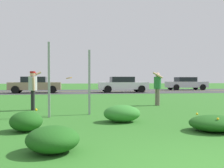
# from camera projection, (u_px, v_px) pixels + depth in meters

# --- Properties ---
(ground_plane) EXTENTS (120.00, 120.00, 0.00)m
(ground_plane) POSITION_uv_depth(u_px,v_px,m) (104.00, 101.00, 15.50)
(ground_plane) COLOR #2D6B23
(highway_strip) EXTENTS (120.00, 9.76, 0.01)m
(highway_strip) POSITION_uv_depth(u_px,v_px,m) (89.00, 91.00, 27.50)
(highway_strip) COLOR #38383A
(highway_strip) RESTS_ON ground
(highway_center_stripe) EXTENTS (120.00, 0.16, 0.00)m
(highway_center_stripe) POSITION_uv_depth(u_px,v_px,m) (89.00, 91.00, 27.50)
(highway_center_stripe) COLOR yellow
(highway_center_stripe) RESTS_ON ground
(daylily_clump_front_left) EXTENTS (0.77, 0.84, 0.52)m
(daylily_clump_front_left) POSITION_uv_depth(u_px,v_px,m) (26.00, 121.00, 6.58)
(daylily_clump_front_left) COLOR #1E5619
(daylily_clump_front_left) RESTS_ON ground
(daylily_clump_mid_left) EXTENTS (1.20, 1.13, 0.41)m
(daylily_clump_mid_left) POSITION_uv_depth(u_px,v_px,m) (214.00, 123.00, 6.59)
(daylily_clump_mid_left) COLOR #1E5619
(daylily_clump_mid_left) RESTS_ON ground
(daylily_clump_near_camera) EXTENTS (0.91, 0.97, 0.45)m
(daylily_clump_near_camera) POSITION_uv_depth(u_px,v_px,m) (53.00, 139.00, 4.70)
(daylily_clump_near_camera) COLOR #1E5619
(daylily_clump_near_camera) RESTS_ON ground
(daylily_clump_mid_center) EXTENTS (1.07, 0.90, 0.49)m
(daylily_clump_mid_center) POSITION_uv_depth(u_px,v_px,m) (122.00, 113.00, 8.01)
(daylily_clump_mid_center) COLOR #337F2D
(daylily_clump_mid_center) RESTS_ON ground
(sign_post_near_path) EXTENTS (0.07, 0.10, 2.45)m
(sign_post_near_path) POSITION_uv_depth(u_px,v_px,m) (49.00, 80.00, 8.97)
(sign_post_near_path) COLOR #93969B
(sign_post_near_path) RESTS_ON ground
(sign_post_by_roadside) EXTENTS (0.07, 0.10, 2.27)m
(sign_post_by_roadside) POSITION_uv_depth(u_px,v_px,m) (89.00, 82.00, 9.67)
(sign_post_by_roadside) COLOR #93969B
(sign_post_by_roadside) RESTS_ON ground
(person_thrower_red_cap_gray_shirt) EXTENTS (0.53, 0.55, 1.56)m
(person_thrower_red_cap_gray_shirt) POSITION_uv_depth(u_px,v_px,m) (33.00, 86.00, 11.02)
(person_thrower_red_cap_gray_shirt) COLOR #B2B2B7
(person_thrower_red_cap_gray_shirt) RESTS_ON ground
(person_catcher_green_shirt) EXTENTS (0.52, 0.55, 1.58)m
(person_catcher_green_shirt) POSITION_uv_depth(u_px,v_px,m) (157.00, 86.00, 13.01)
(person_catcher_green_shirt) COLOR #287038
(person_catcher_green_shirt) RESTS_ON ground
(frisbee_orange) EXTENTS (0.26, 0.26, 0.08)m
(frisbee_orange) POSITION_uv_depth(u_px,v_px,m) (69.00, 78.00, 11.84)
(frisbee_orange) COLOR orange
(car_tan_center_left) EXTENTS (4.50, 2.00, 1.45)m
(car_tan_center_left) POSITION_uv_depth(u_px,v_px,m) (35.00, 85.00, 24.57)
(car_tan_center_left) COLOR #937F60
(car_tan_center_left) RESTS_ON ground
(car_white_center_right) EXTENTS (4.50, 2.00, 1.45)m
(car_white_center_right) POSITION_uv_depth(u_px,v_px,m) (123.00, 84.00, 25.77)
(car_white_center_right) COLOR silver
(car_white_center_right) RESTS_ON ground
(car_silver_rightmost) EXTENTS (4.50, 2.00, 1.45)m
(car_silver_rightmost) POSITION_uv_depth(u_px,v_px,m) (186.00, 83.00, 31.34)
(car_silver_rightmost) COLOR #B7BABF
(car_silver_rightmost) RESTS_ON ground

